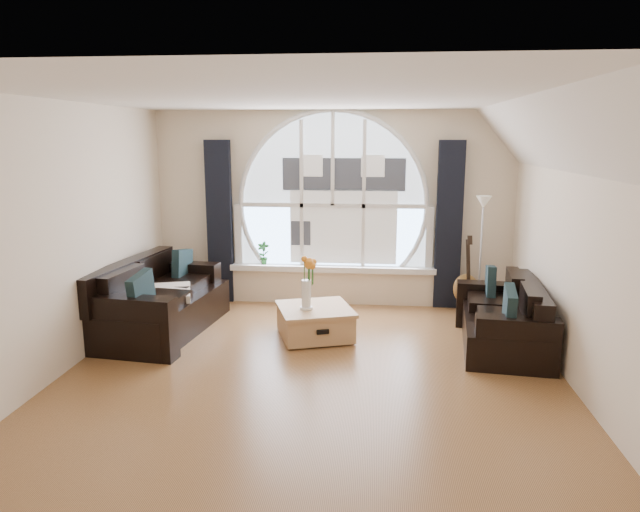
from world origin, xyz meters
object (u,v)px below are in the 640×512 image
Objects in this scene: sofa_right at (503,313)px; potted_plant at (263,253)px; sofa_left at (161,300)px; coffee_chest at (315,321)px; floor_lamp at (481,257)px; guitar at (467,273)px; vase_flowers at (306,277)px.

potted_plant is (-3.03, 1.57, 0.31)m from sofa_right.
potted_plant is at bearing 62.05° from sofa_left.
coffee_chest is 1.78m from potted_plant.
guitar is at bearing 118.26° from floor_lamp.
coffee_chest is at bearing -58.38° from potted_plant.
sofa_left is 1.19× the size of sofa_right.
guitar is at bearing -3.50° from potted_plant.
sofa_right is 1.56× the size of guitar.
vase_flowers reaches higher than potted_plant.
coffee_chest is (-2.14, 0.12, -0.20)m from sofa_right.
guitar is (3.83, 1.25, 0.13)m from sofa_left.
vase_flowers reaches higher than sofa_right.
potted_plant is at bearing 159.15° from sofa_right.
sofa_right reaches higher than coffee_chest.
sofa_left is 1.83m from vase_flowers.
sofa_left is at bearing -175.63° from sofa_right.
floor_lamp is at bearing 27.46° from vase_flowers.
sofa_right is (4.02, -0.15, 0.00)m from sofa_left.
coffee_chest is 1.19× the size of vase_flowers.
vase_flowers is at bearing -156.23° from guitar.
floor_lamp reaches higher than potted_plant.
guitar is 3.24× the size of potted_plant.
vase_flowers is at bearing -152.54° from floor_lamp.
sofa_left is at bearing -165.70° from floor_lamp.
vase_flowers is at bearing 3.34° from sofa_left.
vase_flowers reaches higher than sofa_left.
sofa_left is 2.36× the size of coffee_chest.
sofa_left is at bearing -171.98° from guitar.
sofa_right is 2.36× the size of vase_flowers.
sofa_right is at bearing 4.86° from sofa_left.
vase_flowers is 1.73m from potted_plant.
guitar is (1.94, 1.28, 0.33)m from coffee_chest.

